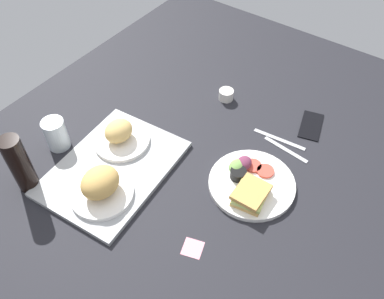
% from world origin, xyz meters
% --- Properties ---
extents(ground_plane, '(1.90, 1.50, 0.03)m').
position_xyz_m(ground_plane, '(0.00, 0.00, -0.01)').
color(ground_plane, black).
extents(serving_tray, '(0.47, 0.36, 0.02)m').
position_xyz_m(serving_tray, '(-0.17, 0.21, 0.01)').
color(serving_tray, '#9EA0A3').
rests_on(serving_tray, ground_plane).
extents(bread_plate_near, '(0.19, 0.19, 0.10)m').
position_xyz_m(bread_plate_near, '(-0.27, 0.16, 0.06)').
color(bread_plate_near, white).
rests_on(bread_plate_near, serving_tray).
extents(bread_plate_far, '(0.19, 0.19, 0.08)m').
position_xyz_m(bread_plate_far, '(-0.07, 0.26, 0.05)').
color(bread_plate_far, white).
rests_on(bread_plate_far, serving_tray).
extents(plate_with_salad, '(0.27, 0.27, 0.05)m').
position_xyz_m(plate_with_salad, '(0.03, -0.19, 0.02)').
color(plate_with_salad, white).
rests_on(plate_with_salad, ground_plane).
extents(drinking_glass, '(0.07, 0.07, 0.11)m').
position_xyz_m(drinking_glass, '(-0.20, 0.43, 0.06)').
color(drinking_glass, silver).
rests_on(drinking_glass, ground_plane).
extents(soda_bottle, '(0.06, 0.06, 0.21)m').
position_xyz_m(soda_bottle, '(-0.37, 0.38, 0.10)').
color(soda_bottle, black).
rests_on(soda_bottle, ground_plane).
extents(espresso_cup, '(0.06, 0.06, 0.04)m').
position_xyz_m(espresso_cup, '(0.34, 0.10, 0.02)').
color(espresso_cup, silver).
rests_on(espresso_cup, ground_plane).
extents(fork, '(0.03, 0.17, 0.01)m').
position_xyz_m(fork, '(0.23, -0.21, 0.00)').
color(fork, '#B7B7BC').
rests_on(fork, ground_plane).
extents(knife, '(0.03, 0.19, 0.01)m').
position_xyz_m(knife, '(0.26, -0.17, 0.00)').
color(knife, '#B7B7BC').
rests_on(knife, ground_plane).
extents(cell_phone, '(0.16, 0.11, 0.01)m').
position_xyz_m(cell_phone, '(0.39, -0.23, 0.00)').
color(cell_phone, black).
rests_on(cell_phone, ground_plane).
extents(sticky_note, '(0.07, 0.07, 0.00)m').
position_xyz_m(sticky_note, '(-0.25, -0.17, 0.00)').
color(sticky_note, pink).
rests_on(sticky_note, ground_plane).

